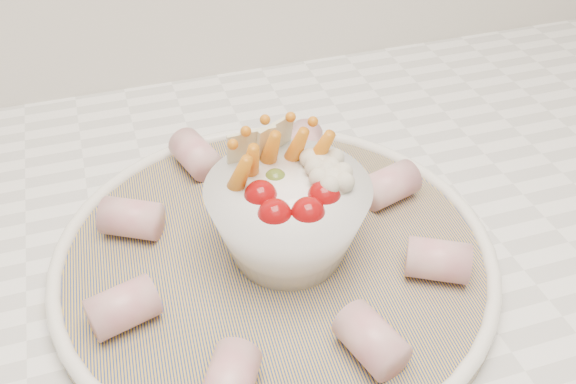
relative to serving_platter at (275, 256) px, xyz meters
name	(u,v)px	position (x,y,z in m)	size (l,w,h in m)	color
serving_platter	(275,256)	(0.00, 0.00, 0.00)	(0.38, 0.38, 0.02)	navy
veggie_bowl	(288,214)	(0.01, 0.00, 0.04)	(0.13, 0.13, 0.10)	white
cured_meat_rolls	(273,238)	(0.00, 0.00, 0.02)	(0.30, 0.31, 0.03)	#BF5768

